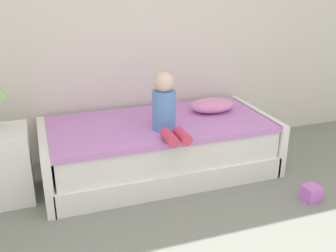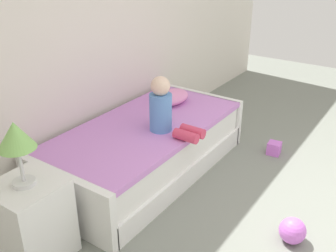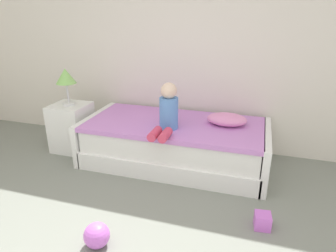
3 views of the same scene
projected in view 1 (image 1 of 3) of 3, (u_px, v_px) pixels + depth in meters
wall_rear at (139, 8)px, 3.72m from camera, size 7.20×0.10×2.90m
bed at (159, 147)px, 3.63m from camera, size 2.11×1.00×0.50m
nightstand at (3, 165)px, 3.16m from camera, size 0.44×0.44×0.60m
child_figure at (166, 108)px, 3.26m from camera, size 0.20×0.51×0.50m
pillow at (212, 105)px, 3.78m from camera, size 0.44×0.30×0.13m
toy_block at (311, 193)px, 3.21m from camera, size 0.14×0.14×0.13m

